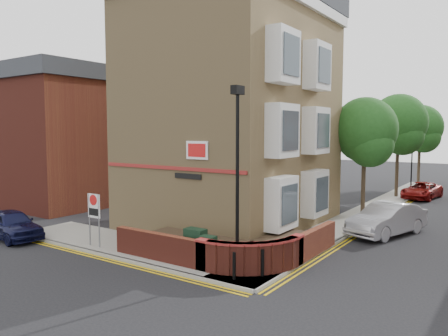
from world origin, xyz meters
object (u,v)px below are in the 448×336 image
at_px(navy_hatchback, 12,224).
at_px(lamppost, 237,178).
at_px(silver_car_near, 387,219).
at_px(zone_sign, 94,210).
at_px(utility_cabinet_large, 195,245).

bearing_deg(navy_hatchback, lamppost, -74.88).
xyz_separation_m(navy_hatchback, silver_car_near, (13.92, 10.40, 0.09)).
bearing_deg(navy_hatchback, silver_car_near, -46.77).
relative_size(zone_sign, silver_car_near, 0.48).
bearing_deg(zone_sign, lamppost, 6.07).
height_order(utility_cabinet_large, zone_sign, zone_sign).
xyz_separation_m(lamppost, utility_cabinet_large, (-1.90, 0.10, -2.62)).
xyz_separation_m(utility_cabinet_large, navy_hatchback, (-9.24, -1.80, -0.06)).
distance_m(lamppost, navy_hatchback, 11.58).
bearing_deg(utility_cabinet_large, silver_car_near, 61.48).
xyz_separation_m(lamppost, silver_car_near, (2.78, 8.70, -2.59)).
distance_m(lamppost, zone_sign, 6.85).
height_order(lamppost, navy_hatchback, lamppost).
bearing_deg(navy_hatchback, zone_sign, -71.17).
height_order(zone_sign, navy_hatchback, zone_sign).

